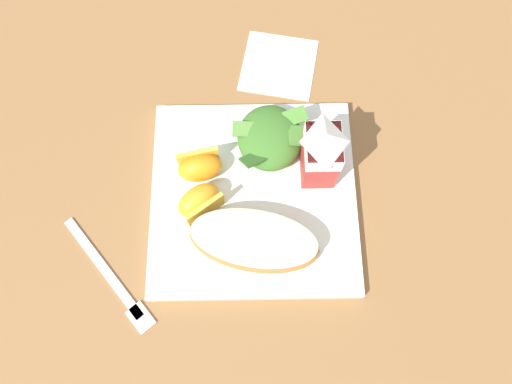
{
  "coord_description": "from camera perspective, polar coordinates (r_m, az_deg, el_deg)",
  "views": [
    {
      "loc": [
        0.22,
        -0.0,
        0.64
      ],
      "look_at": [
        0.0,
        0.0,
        0.03
      ],
      "focal_mm": 33.77,
      "sensor_mm": 36.0,
      "label": 1
    }
  ],
  "objects": [
    {
      "name": "ground",
      "position": [
        0.67,
        0.0,
        -0.75
      ],
      "size": [
        3.0,
        3.0,
        0.0
      ],
      "primitive_type": "plane",
      "color": "olive"
    },
    {
      "name": "green_salad_pile",
      "position": [
        0.67,
        1.96,
        6.47
      ],
      "size": [
        0.11,
        0.11,
        0.04
      ],
      "color": "#3D7028",
      "rests_on": "white_plate"
    },
    {
      "name": "metal_fork",
      "position": [
        0.67,
        -16.22,
        -10.17
      ],
      "size": [
        0.16,
        0.13,
        0.01
      ],
      "color": "silver",
      "rests_on": "ground"
    },
    {
      "name": "orange_wedge_middle",
      "position": [
        0.64,
        -6.44,
        -1.1
      ],
      "size": [
        0.06,
        0.07,
        0.04
      ],
      "color": "orange",
      "rests_on": "white_plate"
    },
    {
      "name": "orange_wedge_front",
      "position": [
        0.65,
        -6.36,
        3.0
      ],
      "size": [
        0.05,
        0.07,
        0.04
      ],
      "color": "orange",
      "rests_on": "white_plate"
    },
    {
      "name": "cheesy_pizza_bread",
      "position": [
        0.62,
        0.14,
        -5.75
      ],
      "size": [
        0.11,
        0.18,
        0.04
      ],
      "color": "#A87038",
      "rests_on": "white_plate"
    },
    {
      "name": "milk_carton",
      "position": [
        0.62,
        8.08,
        4.73
      ],
      "size": [
        0.06,
        0.05,
        0.11
      ],
      "color": "#B7332D",
      "rests_on": "white_plate"
    },
    {
      "name": "paper_napkin",
      "position": [
        0.77,
        2.96,
        14.8
      ],
      "size": [
        0.13,
        0.13,
        0.0
      ],
      "primitive_type": "cube",
      "rotation": [
        0.0,
        0.0,
        -0.19
      ],
      "color": "white",
      "rests_on": "ground"
    },
    {
      "name": "white_plate",
      "position": [
        0.66,
        0.0,
        -0.52
      ],
      "size": [
        0.28,
        0.28,
        0.02
      ],
      "primitive_type": "cube",
      "color": "white",
      "rests_on": "ground"
    }
  ]
}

